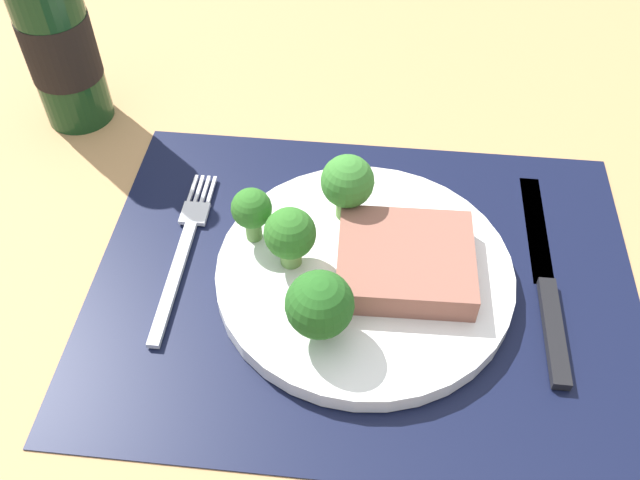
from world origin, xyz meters
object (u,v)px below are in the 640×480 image
plate (364,273)px  knife (546,287)px  steak (405,260)px  wine_bottle (56,35)px  fork (183,250)px

plate → knife: bearing=2.0°
steak → wine_bottle: bearing=150.7°
plate → knife: (15.07, 0.53, -0.50)cm
wine_bottle → steak: bearing=-29.3°
fork → knife: bearing=0.4°
fork → steak: bearing=-2.1°
plate → fork: 15.84cm
knife → wine_bottle: (-46.20, 18.78, 8.96)cm
plate → wine_bottle: wine_bottle is taller
steak → knife: (11.87, 0.47, -2.52)cm
knife → plate: bearing=-176.0°
knife → steak: bearing=-175.7°
steak → fork: size_ratio=0.57×
plate → wine_bottle: size_ratio=0.93×
steak → wine_bottle: wine_bottle is taller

